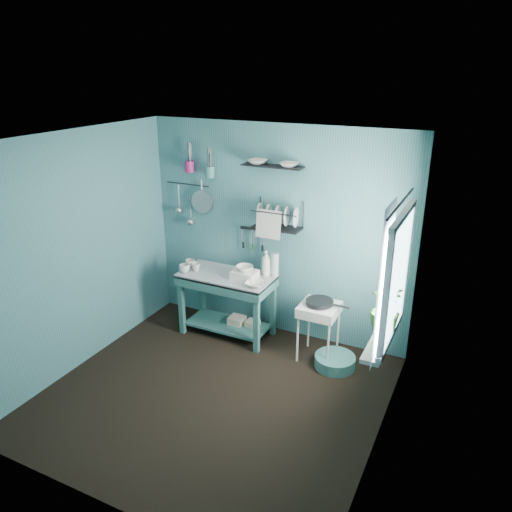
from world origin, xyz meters
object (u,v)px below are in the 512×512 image
at_px(frying_pan, 320,302).
at_px(storage_tin_small, 253,328).
at_px(mug_mid, 196,267).
at_px(mug_right, 190,264).
at_px(colander, 202,202).
at_px(hotplate_stand, 318,332).
at_px(work_counter, 227,304).
at_px(wash_tub, 245,275).
at_px(storage_tin_large, 237,325).
at_px(floor_basin, 335,361).
at_px(water_bottle, 275,264).
at_px(utensil_cup_teal, 210,172).
at_px(soap_bottle, 266,263).
at_px(mug_left, 184,269).
at_px(dish_rack, 277,215).
at_px(utensil_cup_magenta, 190,166).
at_px(potted_plant, 385,309).

relative_size(frying_pan, storage_tin_small, 1.50).
xyz_separation_m(mug_mid, storage_tin_small, (0.68, 0.14, -0.73)).
bearing_deg(mug_right, colander, 91.06).
bearing_deg(frying_pan, storage_tin_small, 172.80).
bearing_deg(hotplate_stand, work_counter, -173.85).
bearing_deg(wash_tub, storage_tin_large, 154.98).
bearing_deg(storage_tin_small, floor_basin, -10.57).
distance_m(storage_tin_small, floor_basin, 1.12).
bearing_deg(water_bottle, colander, 174.29).
bearing_deg(water_bottle, mug_mid, -162.72).
xyz_separation_m(wash_tub, utensil_cup_teal, (-0.61, 0.31, 1.07)).
distance_m(work_counter, soap_bottle, 0.71).
bearing_deg(work_counter, mug_left, -153.58).
relative_size(mug_right, colander, 0.44).
distance_m(work_counter, utensil_cup_teal, 1.58).
distance_m(utensil_cup_teal, floor_basin, 2.58).
distance_m(wash_tub, utensil_cup_teal, 1.27).
distance_m(utensil_cup_teal, colander, 0.41).
xyz_separation_m(dish_rack, storage_tin_large, (-0.43, -0.19, -1.40)).
height_order(wash_tub, utensil_cup_magenta, utensil_cup_magenta).
bearing_deg(water_bottle, utensil_cup_teal, 175.27).
distance_m(wash_tub, storage_tin_small, 0.74).
bearing_deg(frying_pan, mug_mid, -178.85).
bearing_deg(storage_tin_small, utensil_cup_teal, 162.06).
bearing_deg(water_bottle, mug_right, -167.83).
distance_m(mug_right, colander, 0.76).
distance_m(soap_bottle, water_bottle, 0.10).
distance_m(mug_left, utensil_cup_magenta, 1.22).
bearing_deg(storage_tin_small, mug_mid, -168.37).
height_order(potted_plant, storage_tin_large, potted_plant).
relative_size(wash_tub, storage_tin_large, 1.27).
xyz_separation_m(wash_tub, utensil_cup_magenta, (-0.89, 0.31, 1.12)).
bearing_deg(utensil_cup_teal, floor_basin, -13.38).
bearing_deg(mug_left, soap_bottle, 21.80).
bearing_deg(storage_tin_large, wash_tub, -25.02).
height_order(frying_pan, storage_tin_large, frying_pan).
distance_m(mug_right, storage_tin_large, 0.94).
distance_m(work_counter, potted_plant, 2.17).
bearing_deg(utensil_cup_teal, utensil_cup_magenta, 180.00).
bearing_deg(mug_mid, storage_tin_large, 12.91).
xyz_separation_m(utensil_cup_magenta, storage_tin_small, (0.94, -0.21, -1.85)).
bearing_deg(potted_plant, wash_tub, 160.69).
distance_m(hotplate_stand, dish_rack, 1.37).
xyz_separation_m(soap_bottle, dish_rack, (0.11, 0.04, 0.58)).
height_order(mug_right, storage_tin_large, mug_right).
height_order(hotplate_stand, potted_plant, potted_plant).
bearing_deg(potted_plant, utensil_cup_magenta, 160.66).
distance_m(mug_mid, water_bottle, 0.95).
height_order(mug_mid, floor_basin, mug_mid).
relative_size(utensil_cup_magenta, floor_basin, 0.29).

